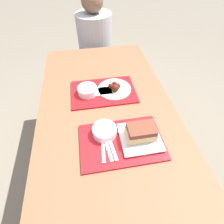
{
  "coord_description": "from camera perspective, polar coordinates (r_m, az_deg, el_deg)",
  "views": [
    {
      "loc": [
        -0.1,
        -0.69,
        1.53
      ],
      "look_at": [
        0.02,
        -0.01,
        0.79
      ],
      "focal_mm": 28.0,
      "sensor_mm": 36.0,
      "label": 1
    }
  ],
  "objects": [
    {
      "name": "plastic_spoon_near",
      "position": [
        0.9,
        -2.93,
        -11.4
      ],
      "size": [
        0.03,
        0.17,
        0.0
      ],
      "color": "white",
      "rests_on": "tray_near"
    },
    {
      "name": "bowl_coleslaw_near",
      "position": [
        0.92,
        -2.46,
        -6.14
      ],
      "size": [
        0.13,
        0.13,
        0.05
      ],
      "color": "silver",
      "rests_on": "tray_near"
    },
    {
      "name": "bowl_coleslaw_far",
      "position": [
        1.17,
        -8.06,
        7.12
      ],
      "size": [
        0.13,
        0.13,
        0.05
      ],
      "color": "silver",
      "rests_on": "tray_far"
    },
    {
      "name": "wings_plate_far",
      "position": [
        1.19,
        0.83,
        7.86
      ],
      "size": [
        0.22,
        0.22,
        0.06
      ],
      "color": "beige",
      "rests_on": "tray_far"
    },
    {
      "name": "brisket_sandwich_plate",
      "position": [
        0.91,
        9.29,
        -7.19
      ],
      "size": [
        0.21,
        0.21,
        0.09
      ],
      "color": "beige",
      "rests_on": "tray_near"
    },
    {
      "name": "plastic_knife_near",
      "position": [
        0.9,
        -0.1,
        -11.01
      ],
      "size": [
        0.04,
        0.17,
        0.0
      ],
      "color": "white",
      "rests_on": "tray_near"
    },
    {
      "name": "tray_far",
      "position": [
        1.19,
        -2.72,
        6.64
      ],
      "size": [
        0.43,
        0.29,
        0.01
      ],
      "color": "#B21419",
      "rests_on": "picnic_table"
    },
    {
      "name": "napkin_far",
      "position": [
        1.18,
        -2.82,
        6.8
      ],
      "size": [
        0.11,
        0.08,
        0.01
      ],
      "color": "white",
      "rests_on": "tray_far"
    },
    {
      "name": "condiment_packet",
      "position": [
        0.95,
        1.67,
        -6.3
      ],
      "size": [
        0.04,
        0.03,
        0.01
      ],
      "color": "#3F3F47",
      "rests_on": "tray_near"
    },
    {
      "name": "person_seated_across",
      "position": [
        1.94,
        -5.61,
        22.92
      ],
      "size": [
        0.34,
        0.34,
        0.74
      ],
      "color": "#9E9EA3",
      "rests_on": "picnic_bench_far"
    },
    {
      "name": "tray_near",
      "position": [
        0.92,
        3.12,
        -9.68
      ],
      "size": [
        0.43,
        0.29,
        0.01
      ],
      "color": "#B21419",
      "rests_on": "picnic_table"
    },
    {
      "name": "picnic_table",
      "position": [
        1.12,
        -1.14,
        -4.33
      ],
      "size": [
        0.84,
        1.71,
        0.75
      ],
      "color": "brown",
      "rests_on": "ground_plane"
    },
    {
      "name": "ground_plane",
      "position": [
        1.68,
        -0.79,
        -18.48
      ],
      "size": [
        12.0,
        12.0,
        0.0
      ],
      "primitive_type": "plane",
      "color": "#706656"
    },
    {
      "name": "picnic_bench_far",
      "position": [
        2.12,
        -5.7,
        13.44
      ],
      "size": [
        0.8,
        0.28,
        0.43
      ],
      "color": "brown",
      "rests_on": "ground_plane"
    },
    {
      "name": "plastic_fork_near",
      "position": [
        0.9,
        -1.51,
        -11.2
      ],
      "size": [
        0.03,
        0.17,
        0.0
      ],
      "color": "white",
      "rests_on": "tray_near"
    }
  ]
}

